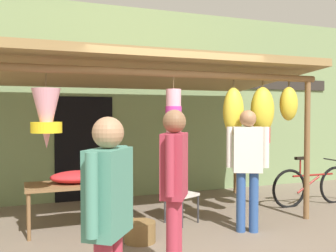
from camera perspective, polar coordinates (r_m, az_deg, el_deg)
name	(u,v)px	position (r m, az deg, el deg)	size (l,w,h in m)	color
ground_plane	(173,233)	(5.56, 0.79, -15.70)	(30.00, 30.00, 0.00)	#756656
shop_facade	(125,103)	(7.78, -6.45, 3.50)	(11.09, 0.29, 3.80)	#7A9360
market_stall_canopy	(154,82)	(6.07, -2.07, 6.65)	(5.16, 2.64, 2.53)	brown
display_table	(71,188)	(5.73, -14.35, -9.02)	(1.25, 0.69, 0.67)	brown
flower_heap_on_table	(78,177)	(5.75, -13.27, -7.38)	(0.77, 0.54, 0.17)	red
folding_chair	(178,190)	(5.97, 1.48, -9.48)	(0.53, 0.53, 0.84)	beige
wicker_basket_by_table	(140,232)	(5.18, -4.20, -15.51)	(0.41, 0.41, 0.27)	brown
parked_bicycle	(313,186)	(7.55, 20.81, -8.38)	(1.75, 0.44, 0.92)	black
vendor_in_orange	(248,160)	(5.51, 11.82, -4.98)	(0.54, 0.38, 1.73)	#2D5193
customer_foreground	(108,213)	(2.80, -8.90, -12.67)	(0.41, 0.49, 1.66)	#B23347
shopper_by_bananas	(174,180)	(3.82, 0.95, -8.08)	(0.40, 0.52, 1.72)	#B23347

